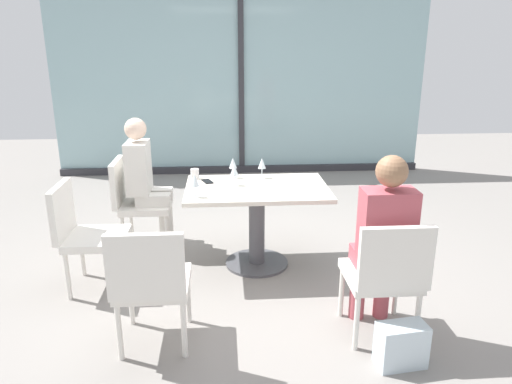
% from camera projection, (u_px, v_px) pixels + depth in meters
% --- Properties ---
extents(ground_plane, '(12.00, 12.00, 0.00)m').
position_uv_depth(ground_plane, '(257.00, 264.00, 4.32)').
color(ground_plane, gray).
extents(window_wall_backdrop, '(5.41, 0.10, 2.70)m').
position_uv_depth(window_wall_backdrop, '(241.00, 92.00, 6.99)').
color(window_wall_backdrop, '#92B7BC').
rests_on(window_wall_backdrop, ground_plane).
extents(dining_table_main, '(1.22, 0.80, 0.73)m').
position_uv_depth(dining_table_main, '(257.00, 209.00, 4.16)').
color(dining_table_main, silver).
rests_on(dining_table_main, ground_plane).
extents(chair_front_right, '(0.46, 0.50, 0.87)m').
position_uv_depth(chair_front_right, '(386.00, 272.00, 3.09)').
color(chair_front_right, silver).
rests_on(chair_front_right, ground_plane).
extents(chair_far_left, '(0.50, 0.46, 0.87)m').
position_uv_depth(chair_far_left, '(136.00, 198.00, 4.54)').
color(chair_far_left, silver).
rests_on(chair_far_left, ground_plane).
extents(chair_front_left, '(0.46, 0.50, 0.87)m').
position_uv_depth(chair_front_left, '(151.00, 280.00, 2.99)').
color(chair_front_left, silver).
rests_on(chair_front_left, ground_plane).
extents(chair_side_end, '(0.50, 0.46, 0.87)m').
position_uv_depth(chair_side_end, '(84.00, 230.00, 3.78)').
color(chair_side_end, silver).
rests_on(chair_side_end, ground_plane).
extents(person_front_right, '(0.34, 0.39, 1.26)m').
position_uv_depth(person_front_right, '(383.00, 237.00, 3.13)').
color(person_front_right, '#B24C56').
rests_on(person_front_right, ground_plane).
extents(person_far_left, '(0.39, 0.34, 1.26)m').
position_uv_depth(person_far_left, '(146.00, 177.00, 4.48)').
color(person_far_left, silver).
rests_on(person_far_left, ground_plane).
extents(wine_glass_0, '(0.07, 0.07, 0.18)m').
position_uv_depth(wine_glass_0, '(233.00, 164.00, 4.33)').
color(wine_glass_0, silver).
rests_on(wine_glass_0, dining_table_main).
extents(wine_glass_1, '(0.07, 0.07, 0.18)m').
position_uv_depth(wine_glass_1, '(195.00, 181.00, 3.79)').
color(wine_glass_1, silver).
rests_on(wine_glass_1, dining_table_main).
extents(wine_glass_2, '(0.07, 0.07, 0.18)m').
position_uv_depth(wine_glass_2, '(234.00, 170.00, 4.10)').
color(wine_glass_2, silver).
rests_on(wine_glass_2, dining_table_main).
extents(wine_glass_3, '(0.07, 0.07, 0.18)m').
position_uv_depth(wine_glass_3, '(262.00, 164.00, 4.32)').
color(wine_glass_3, silver).
rests_on(wine_glass_3, dining_table_main).
extents(coffee_cup, '(0.08, 0.08, 0.09)m').
position_uv_depth(coffee_cup, '(195.00, 174.00, 4.32)').
color(coffee_cup, white).
rests_on(coffee_cup, dining_table_main).
extents(cell_phone_on_table, '(0.12, 0.16, 0.01)m').
position_uv_depth(cell_phone_on_table, '(207.00, 181.00, 4.23)').
color(cell_phone_on_table, black).
rests_on(cell_phone_on_table, dining_table_main).
extents(handbag_0, '(0.32, 0.20, 0.28)m').
position_uv_depth(handbag_0, '(401.00, 345.00, 2.93)').
color(handbag_0, silver).
rests_on(handbag_0, ground_plane).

